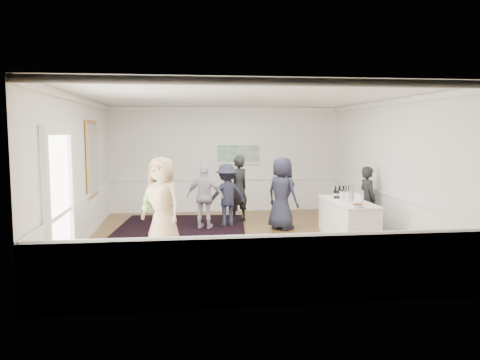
{
  "coord_description": "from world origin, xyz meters",
  "views": [
    {
      "loc": [
        -1.33,
        -10.26,
        2.47
      ],
      "look_at": [
        -0.01,
        0.2,
        1.36
      ],
      "focal_mm": 35.0,
      "sensor_mm": 36.0,
      "label": 1
    }
  ],
  "objects": [
    {
      "name": "ice_bucket",
      "position": [
        2.52,
        0.15,
        0.98
      ],
      "size": [
        0.26,
        0.26,
        0.25
      ],
      "primitive_type": "cylinder",
      "color": "silver",
      "rests_on": "serving_table"
    },
    {
      "name": "guest_green",
      "position": [
        -1.81,
        -0.36,
        0.92
      ],
      "size": [
        1.14,
        1.12,
        1.85
      ],
      "primitive_type": "imported",
      "rotation": [
        0.0,
        0.0,
        -0.73
      ],
      "color": "#7DC850",
      "rests_on": "floor"
    },
    {
      "name": "wall_back",
      "position": [
        0.0,
        4.0,
        1.6
      ],
      "size": [
        7.0,
        0.02,
        3.2
      ],
      "primitive_type": "cube",
      "color": "white",
      "rests_on": "floor"
    },
    {
      "name": "guest_dark_a",
      "position": [
        -0.18,
        1.69,
        0.81
      ],
      "size": [
        1.17,
        0.85,
        1.63
      ],
      "primitive_type": "imported",
      "rotation": [
        0.0,
        0.0,
        3.39
      ],
      "color": "#1D1F31",
      "rests_on": "floor"
    },
    {
      "name": "nut_bowl",
      "position": [
        2.34,
        -0.91,
        0.91
      ],
      "size": [
        0.28,
        0.28,
        0.08
      ],
      "color": "white",
      "rests_on": "serving_table"
    },
    {
      "name": "ceiling",
      "position": [
        0.0,
        0.0,
        3.2
      ],
      "size": [
        7.0,
        8.0,
        0.02
      ],
      "primitive_type": "cube",
      "color": "white",
      "rests_on": "wall_back"
    },
    {
      "name": "landscape_painting",
      "position": [
        0.4,
        3.95,
        1.78
      ],
      "size": [
        1.44,
        0.06,
        0.66
      ],
      "color": "white",
      "rests_on": "wall_back"
    },
    {
      "name": "area_rug",
      "position": [
        -1.39,
        1.24,
        0.01
      ],
      "size": [
        3.62,
        4.52,
        0.02
      ],
      "primitive_type": "cube",
      "rotation": [
        0.0,
        0.0,
        -0.1
      ],
      "color": "black",
      "rests_on": "floor"
    },
    {
      "name": "guest_dark_b",
      "position": [
        0.19,
        2.28,
        0.91
      ],
      "size": [
        0.79,
        0.72,
        1.81
      ],
      "primitive_type": "imported",
      "rotation": [
        0.0,
        0.0,
        3.71
      ],
      "color": "black",
      "rests_on": "floor"
    },
    {
      "name": "wall_right",
      "position": [
        3.5,
        0.0,
        1.6
      ],
      "size": [
        0.02,
        8.0,
        3.2
      ],
      "primitive_type": "cube",
      "color": "white",
      "rests_on": "floor"
    },
    {
      "name": "guest_tan",
      "position": [
        -1.74,
        -0.54,
        0.97
      ],
      "size": [
        1.12,
        1.09,
        1.94
      ],
      "primitive_type": "imported",
      "rotation": [
        0.0,
        0.0,
        -0.71
      ],
      "color": "tan",
      "rests_on": "floor"
    },
    {
      "name": "doorway",
      "position": [
        -3.45,
        -1.9,
        1.42
      ],
      "size": [
        0.1,
        1.78,
        2.56
      ],
      "color": "white",
      "rests_on": "wall_left"
    },
    {
      "name": "serving_table",
      "position": [
        2.47,
        -0.01,
        0.44
      ],
      "size": [
        0.82,
        2.14,
        0.87
      ],
      "color": "white",
      "rests_on": "floor"
    },
    {
      "name": "bartender",
      "position": [
        3.2,
        0.62,
        0.8
      ],
      "size": [
        0.45,
        0.63,
        1.61
      ],
      "primitive_type": "imported",
      "rotation": [
        0.0,
        0.0,
        1.69
      ],
      "color": "black",
      "rests_on": "floor"
    },
    {
      "name": "guest_lilac",
      "position": [
        -0.75,
        1.46,
        0.82
      ],
      "size": [
        1.04,
        0.69,
        1.64
      ],
      "primitive_type": "imported",
      "rotation": [
        0.0,
        0.0,
        2.81
      ],
      "color": "#B6AABE",
      "rests_on": "floor"
    },
    {
      "name": "wall_left",
      "position": [
        -3.5,
        0.0,
        1.6
      ],
      "size": [
        0.02,
        8.0,
        3.2
      ],
      "primitive_type": "cube",
      "color": "white",
      "rests_on": "floor"
    },
    {
      "name": "wine_bottles",
      "position": [
        2.47,
        0.45,
        1.02
      ],
      "size": [
        0.42,
        0.26,
        0.31
      ],
      "color": "black",
      "rests_on": "serving_table"
    },
    {
      "name": "mirror",
      "position": [
        -3.45,
        1.3,
        1.8
      ],
      "size": [
        0.05,
        1.25,
        1.85
      ],
      "color": "gold",
      "rests_on": "wall_left"
    },
    {
      "name": "wall_front",
      "position": [
        0.0,
        -4.0,
        1.6
      ],
      "size": [
        7.0,
        0.02,
        3.2
      ],
      "primitive_type": "cube",
      "color": "white",
      "rests_on": "floor"
    },
    {
      "name": "guest_navy",
      "position": [
        1.16,
        1.13,
        0.91
      ],
      "size": [
        1.01,
        1.05,
        1.82
      ],
      "primitive_type": "imported",
      "rotation": [
        0.0,
        0.0,
        2.25
      ],
      "color": "#1D1F31",
      "rests_on": "floor"
    },
    {
      "name": "juice_pitchers",
      "position": [
        2.45,
        -0.3,
        0.99
      ],
      "size": [
        0.37,
        0.59,
        0.24
      ],
      "color": "#65AF3E",
      "rests_on": "serving_table"
    },
    {
      "name": "floor",
      "position": [
        0.0,
        0.0,
        0.0
      ],
      "size": [
        8.0,
        8.0,
        0.0
      ],
      "primitive_type": "plane",
      "color": "brown",
      "rests_on": "ground"
    },
    {
      "name": "wainscoting",
      "position": [
        0.0,
        0.0,
        0.5
      ],
      "size": [
        7.0,
        8.0,
        1.0
      ],
      "primitive_type": null,
      "color": "white",
      "rests_on": "floor"
    }
  ]
}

